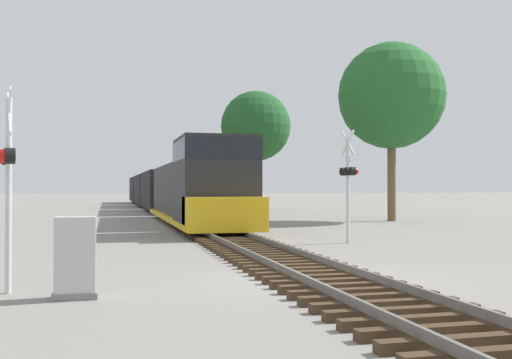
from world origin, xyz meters
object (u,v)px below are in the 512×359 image
Objects in this scene: relay_cabinet at (75,258)px; tree_far_right at (391,96)px; crossing_signal_far at (349,176)px; freight_train at (160,190)px; crossing_signal_near at (7,169)px; tree_mid_background at (256,126)px.

tree_far_right is at bearing 51.51° from relay_cabinet.
crossing_signal_far is 12.80m from relay_cabinet.
freight_train is 40.39m from crossing_signal_near.
freight_train is 5.81× the size of tree_far_right.
crossing_signal_near is at bearing 147.28° from relay_cabinet.
tree_mid_background is at bearing 103.63° from tree_far_right.
relay_cabinet is at bearing -128.49° from tree_far_right.
tree_mid_background reaches higher than crossing_signal_far.
tree_mid_background is at bearing -13.32° from crossing_signal_far.
freight_train reaches higher than relay_cabinet.
relay_cabinet is 0.14× the size of tree_far_right.
freight_train reaches higher than crossing_signal_far.
tree_far_right is (17.19, 21.62, 6.81)m from relay_cabinet.
relay_cabinet is 28.45m from tree_far_right.
freight_train is at bearing 166.49° from tree_mid_background.
crossing_signal_near is at bearing -131.64° from tree_far_right.
crossing_signal_far reaches higher than crossing_signal_near.
tree_mid_background is (3.96, 29.92, 4.88)m from crossing_signal_far.
freight_train is 9.94m from tree_mid_background.
tree_far_right is 17.68m from tree_mid_background.
crossing_signal_far is 2.75× the size of relay_cabinet.
freight_train is 16.07× the size of crossing_signal_near.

